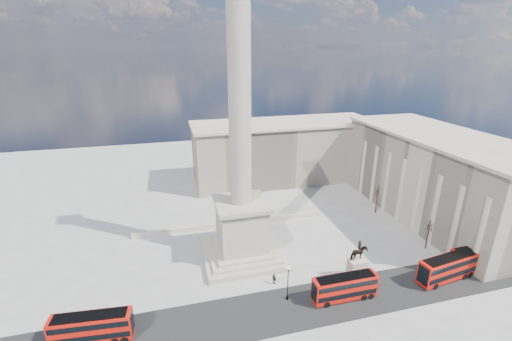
{
  "coord_description": "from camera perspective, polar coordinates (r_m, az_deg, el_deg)",
  "views": [
    {
      "loc": [
        -11.08,
        -47.46,
        35.78
      ],
      "look_at": [
        2.18,
        3.26,
        16.88
      ],
      "focal_mm": 24.0,
      "sensor_mm": 36.0,
      "label": 1
    }
  ],
  "objects": [
    {
      "name": "bare_tree_near",
      "position": [
        74.2,
        30.45,
        -7.25
      ],
      "size": [
        1.58,
        1.58,
        6.91
      ],
      "rotation": [
        0.0,
        0.0,
        -0.07
      ],
      "color": "#332319",
      "rests_on": "ground"
    },
    {
      "name": "equestrian_statue",
      "position": [
        59.37,
        16.48,
        -15.17
      ],
      "size": [
        3.49,
        2.61,
        7.39
      ],
      "color": "#BBB09B",
      "rests_on": "ground"
    },
    {
      "name": "building_northeast",
      "position": [
        96.79,
        4.72,
        3.28
      ],
      "size": [
        51.0,
        17.0,
        16.6
      ],
      "color": "#BCB19A",
      "rests_on": "ground"
    },
    {
      "name": "asphalt_road",
      "position": [
        54.24,
        6.93,
        -21.62
      ],
      "size": [
        120.0,
        9.0,
        0.01
      ],
      "primitive_type": "cube",
      "color": "#252525",
      "rests_on": "ground"
    },
    {
      "name": "building_east",
      "position": [
        84.54,
        28.03,
        -0.82
      ],
      "size": [
        19.0,
        46.0,
        18.6
      ],
      "color": "#BCB19A",
      "rests_on": "ground"
    },
    {
      "name": "balustrade_wall",
      "position": [
        73.42,
        -4.22,
        -8.9
      ],
      "size": [
        40.0,
        0.6,
        1.1
      ],
      "primitive_type": "cube",
      "color": "#BBB09B",
      "rests_on": "ground"
    },
    {
      "name": "victorian_lamp",
      "position": [
        53.11,
        5.35,
        -17.74
      ],
      "size": [
        0.51,
        0.51,
        5.89
      ],
      "rotation": [
        0.0,
        0.0,
        -0.0
      ],
      "color": "black",
      "rests_on": "ground"
    },
    {
      "name": "red_bus_d",
      "position": [
        70.77,
        33.22,
        -12.06
      ],
      "size": [
        10.53,
        2.64,
        4.25
      ],
      "rotation": [
        0.0,
        0.0,
        0.02
      ],
      "color": "red",
      "rests_on": "ground"
    },
    {
      "name": "pedestrian_crossing",
      "position": [
        57.37,
        3.03,
        -17.57
      ],
      "size": [
        0.95,
        1.21,
        1.91
      ],
      "primitive_type": "imported",
      "rotation": [
        0.0,
        0.0,
        2.07
      ],
      "color": "black",
      "rests_on": "ground"
    },
    {
      "name": "bare_tree_far",
      "position": [
        81.58,
        19.67,
        -3.16
      ],
      "size": [
        1.72,
        1.72,
        7.01
      ],
      "rotation": [
        0.0,
        0.0,
        0.23
      ],
      "color": "#332319",
      "rests_on": "ground"
    },
    {
      "name": "red_bus_b",
      "position": [
        55.48,
        14.61,
        -18.3
      ],
      "size": [
        9.87,
        2.39,
        4.0
      ],
      "rotation": [
        0.0,
        0.0,
        -0.0
      ],
      "color": "red",
      "rests_on": "ground"
    },
    {
      "name": "ground",
      "position": [
        60.46,
        -1.27,
        -16.46
      ],
      "size": [
        180.0,
        180.0,
        0.0
      ],
      "primitive_type": "plane",
      "color": "#9F9D97",
      "rests_on": "ground"
    },
    {
      "name": "pedestrian_standing",
      "position": [
        70.23,
        29.12,
        -12.72
      ],
      "size": [
        1.14,
        1.08,
        1.85
      ],
      "primitive_type": "imported",
      "rotation": [
        0.0,
        0.0,
        3.73
      ],
      "color": "black",
      "rests_on": "ground"
    },
    {
      "name": "pedestrian_walking",
      "position": [
        58.51,
        12.14,
        -17.36
      ],
      "size": [
        0.72,
        0.61,
        1.68
      ],
      "primitive_type": "imported",
      "rotation": [
        0.0,
        0.0,
        0.42
      ],
      "color": "black",
      "rests_on": "ground"
    },
    {
      "name": "nelsons_column",
      "position": [
        58.29,
        -2.51,
        -3.28
      ],
      "size": [
        14.0,
        14.0,
        49.85
      ],
      "color": "#A69F8A",
      "rests_on": "ground"
    },
    {
      "name": "red_bus_a",
      "position": [
        52.35,
        -25.6,
        -22.53
      ],
      "size": [
        10.14,
        3.19,
        4.04
      ],
      "rotation": [
        0.0,
        0.0,
        -0.09
      ],
      "color": "red",
      "rests_on": "ground"
    },
    {
      "name": "bare_tree_mid",
      "position": [
        71.38,
        26.96,
        -8.17
      ],
      "size": [
        1.63,
        1.63,
        6.19
      ],
      "rotation": [
        0.0,
        0.0,
        -0.39
      ],
      "color": "#332319",
      "rests_on": "ground"
    },
    {
      "name": "red_bus_c",
      "position": [
        65.24,
        29.33,
        -13.95
      ],
      "size": [
        10.82,
        3.81,
        4.3
      ],
      "rotation": [
        0.0,
        0.0,
        0.13
      ],
      "color": "red",
      "rests_on": "ground"
    }
  ]
}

